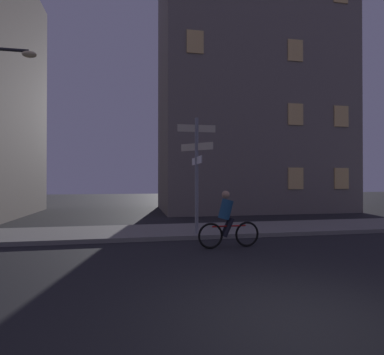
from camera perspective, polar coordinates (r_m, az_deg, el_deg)
The scene contains 5 objects.
ground_plane at distance 4.74m, azimuth 20.62°, elevation -24.14°, with size 80.00×80.00×0.00m, color #232326.
sidewalk_kerb at distance 11.39m, azimuth 0.80°, elevation -9.76°, with size 40.00×2.79×0.14m, color gray.
signpost at distance 10.20m, azimuth 0.87°, elevation 2.25°, with size 1.28×1.50×3.83m.
cyclist at distance 8.81m, azimuth 6.56°, elevation -8.04°, with size 1.82×0.35×1.61m.
building_right_block at distance 21.45m, azimuth 10.61°, elevation 17.83°, with size 11.40×6.49×17.29m.
Camera 1 is at (-2.26, -3.71, 1.91)m, focal length 28.84 mm.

